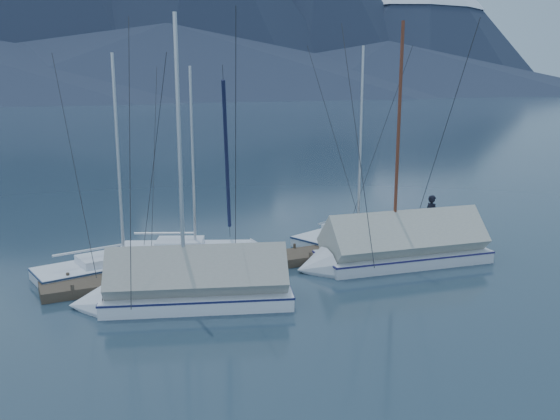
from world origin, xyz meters
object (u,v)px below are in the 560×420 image
object	(u,v)px
person	(432,215)
sailboat_open_left	(136,264)
sailboat_open_right	(364,231)
sailboat_covered_near	(390,251)
sailboat_covered_far	(180,290)
sailboat_open_mid	(206,252)

from	to	relation	value
person	sailboat_open_left	bearing A→B (deg)	78.27
sailboat_open_right	sailboat_covered_near	xyz separation A→B (m)	(-1.67, -4.37, 0.35)
sailboat_open_left	sailboat_covered_far	size ratio (longest dim) A/B	0.89
sailboat_open_mid	sailboat_open_right	world-z (taller)	sailboat_open_right
sailboat_open_left	sailboat_open_right	distance (m)	10.97
sailboat_open_mid	sailboat_open_right	distance (m)	7.92
sailboat_open_mid	person	size ratio (longest dim) A/B	4.59
sailboat_open_left	sailboat_covered_near	size ratio (longest dim) A/B	0.87
sailboat_open_right	sailboat_open_mid	bearing A→B (deg)	-179.47
sailboat_open_mid	sailboat_covered_far	world-z (taller)	sailboat_covered_far
sailboat_covered_near	person	bearing A→B (deg)	27.42
sailboat_open_left	sailboat_open_right	xyz separation A→B (m)	(10.96, 0.52, 0.01)
sailboat_covered_near	person	xyz separation A→B (m)	(3.56, 1.84, 0.75)
sailboat_covered_near	person	world-z (taller)	sailboat_covered_near
sailboat_covered_far	sailboat_covered_near	bearing A→B (deg)	4.88
sailboat_open_right	sailboat_covered_far	world-z (taller)	sailboat_covered_far
sailboat_covered_far	sailboat_open_mid	bearing A→B (deg)	63.20
sailboat_open_mid	sailboat_covered_near	bearing A→B (deg)	-34.54
sailboat_open_left	sailboat_covered_near	bearing A→B (deg)	-22.53
sailboat_open_left	sailboat_covered_near	distance (m)	10.06
sailboat_open_right	sailboat_covered_near	world-z (taller)	sailboat_covered_near
sailboat_open_left	sailboat_open_right	size ratio (longest dim) A/B	0.94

